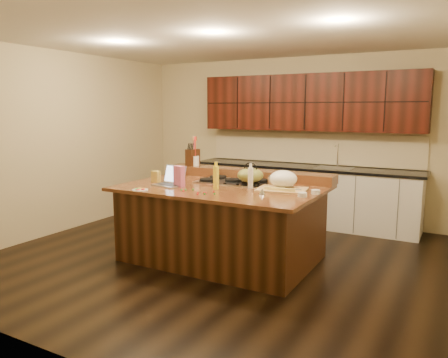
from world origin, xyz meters
The scene contains 32 objects.
room centered at (0.00, 0.00, 1.35)m, with size 5.52×5.02×2.72m.
island centered at (0.00, 0.00, 0.46)m, with size 2.40×1.60×0.92m.
back_ledge centered at (0.00, 0.70, 0.98)m, with size 2.40×0.30×0.12m, color black.
cooktop centered at (0.00, 0.30, 0.94)m, with size 0.92×0.52×0.05m.
back_counter centered at (0.30, 2.23, 0.98)m, with size 3.70×0.66×2.40m.
kettle centered at (0.30, 0.17, 1.06)m, with size 0.20×0.20×0.18m, color black.
green_bowl centered at (0.30, 0.17, 1.05)m, with size 0.32×0.32×0.18m, color olive.
laptop centered at (-0.58, -0.25, 0.99)m, with size 0.40×0.34×0.24m.
oil_bottle centered at (0.04, -0.21, 1.06)m, with size 0.07×0.07×0.27m, color yellow.
vinegar_bottle centered at (0.38, 0.01, 1.04)m, with size 0.06×0.06×0.25m, color silver.
wooden_tray centered at (0.74, 0.13, 1.02)m, with size 0.62×0.49×0.23m.
ramekin_a centered at (1.15, 0.07, 0.94)m, with size 0.10×0.10×0.04m, color white.
ramekin_b centered at (1.07, -0.15, 0.94)m, with size 0.10×0.10×0.04m, color white.
ramekin_c centered at (0.78, 0.22, 0.94)m, with size 0.10×0.10×0.04m, color white.
strainer_bowl centered at (0.55, 0.43, 0.97)m, with size 0.24×0.24×0.09m, color #996B3F.
kitchen_timer centered at (0.64, -0.25, 0.96)m, with size 0.08×0.08×0.07m, color silver.
pink_bag centered at (-0.43, -0.29, 1.05)m, with size 0.13×0.07×0.25m, color #C65D88.
candy_plate centered at (-0.69, -0.71, 0.93)m, with size 0.18×0.18×0.01m, color white.
package_box centered at (-0.89, -0.15, 0.99)m, with size 0.10×0.07×0.14m, color gold.
utensil_crock centered at (-0.84, 0.70, 1.11)m, with size 0.12×0.12×0.14m, color white.
knife_block centered at (-0.88, 0.70, 1.16)m, with size 0.12×0.19×0.24m, color black.
gumdrop_0 centered at (0.12, -0.41, 0.93)m, with size 0.02×0.02×0.02m, color red.
gumdrop_1 centered at (0.19, -0.51, 0.93)m, with size 0.02×0.02×0.02m, color #198C26.
gumdrop_2 centered at (0.04, -0.62, 0.93)m, with size 0.02×0.02×0.02m, color red.
gumdrop_3 centered at (0.10, -0.57, 0.93)m, with size 0.02×0.02×0.02m, color #198C26.
gumdrop_4 centered at (0.08, -0.51, 0.93)m, with size 0.02×0.02×0.02m, color red.
gumdrop_5 centered at (-0.22, -0.46, 0.93)m, with size 0.02×0.02×0.02m, color #198C26.
gumdrop_6 centered at (0.00, -0.55, 0.93)m, with size 0.02×0.02×0.02m, color red.
gumdrop_7 centered at (-0.26, -0.49, 0.93)m, with size 0.02×0.02×0.02m, color #198C26.
gumdrop_8 centered at (0.06, -0.51, 0.93)m, with size 0.02×0.02×0.02m, color red.
gumdrop_9 centered at (-0.16, -0.40, 0.93)m, with size 0.02×0.02×0.02m, color #198C26.
gumdrop_10 centered at (-0.21, -0.53, 0.93)m, with size 0.02×0.02×0.02m, color red.
Camera 1 is at (2.55, -4.57, 1.85)m, focal length 35.00 mm.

